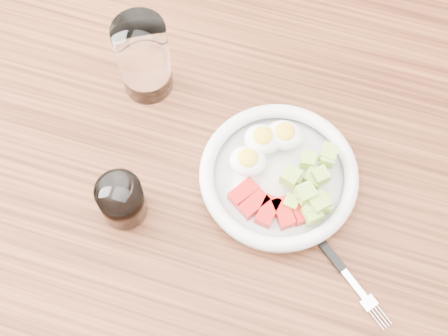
{
  "coord_description": "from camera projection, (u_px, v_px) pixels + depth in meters",
  "views": [
    {
      "loc": [
        0.1,
        -0.35,
        1.66
      ],
      "look_at": [
        -0.01,
        0.01,
        0.8
      ],
      "focal_mm": 50.0,
      "sensor_mm": 36.0,
      "label": 1
    }
  ],
  "objects": [
    {
      "name": "bowl",
      "position": [
        279.0,
        175.0,
        0.95
      ],
      "size": [
        0.24,
        0.24,
        0.06
      ],
      "color": "white",
      "rests_on": "dining_table"
    },
    {
      "name": "coffee_glass",
      "position": [
        122.0,
        200.0,
        0.91
      ],
      "size": [
        0.07,
        0.07,
        0.08
      ],
      "color": "white",
      "rests_on": "dining_table"
    },
    {
      "name": "dining_table",
      "position": [
        228.0,
        206.0,
        1.06
      ],
      "size": [
        1.5,
        0.9,
        0.77
      ],
      "color": "brown",
      "rests_on": "ground"
    },
    {
      "name": "fork",
      "position": [
        335.0,
        260.0,
        0.91
      ],
      "size": [
        0.16,
        0.13,
        0.01
      ],
      "color": "black",
      "rests_on": "dining_table"
    },
    {
      "name": "water_glass",
      "position": [
        144.0,
        58.0,
        0.97
      ],
      "size": [
        0.08,
        0.08,
        0.15
      ],
      "primitive_type": "cylinder",
      "color": "white",
      "rests_on": "dining_table"
    },
    {
      "name": "ground",
      "position": [
        226.0,
        292.0,
        1.67
      ],
      "size": [
        4.0,
        4.0,
        0.0
      ],
      "primitive_type": "plane",
      "color": "brown",
      "rests_on": "ground"
    }
  ]
}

